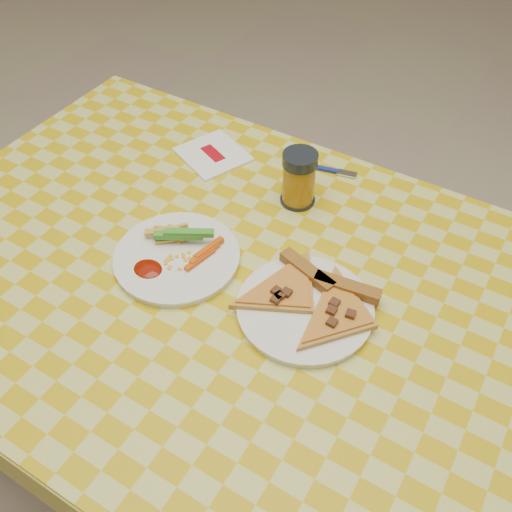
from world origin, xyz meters
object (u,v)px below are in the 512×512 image
at_px(plate_right, 305,309).
at_px(drink_glass, 299,179).
at_px(table, 227,301).
at_px(plate_left, 177,258).

bearing_deg(plate_right, drink_glass, 120.80).
bearing_deg(plate_right, table, -179.67).
height_order(table, plate_right, plate_right).
bearing_deg(table, plate_left, -171.02).
xyz_separation_m(plate_left, drink_glass, (0.11, 0.26, 0.05)).
bearing_deg(plate_right, plate_left, -176.44).
bearing_deg(drink_glass, table, -93.43).
bearing_deg(table, plate_right, 0.33).
bearing_deg(plate_left, plate_right, 3.56).
height_order(plate_left, plate_right, same).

